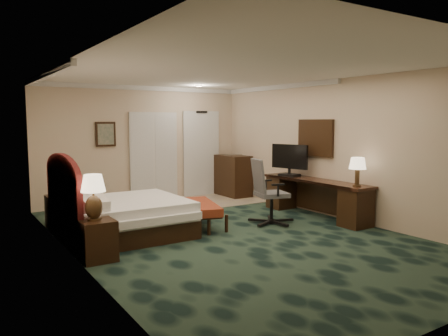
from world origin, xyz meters
TOP-DOWN VIEW (x-y plane):
  - floor at (0.00, 0.00)m, footprint 5.00×7.50m
  - ceiling at (0.00, 0.00)m, footprint 5.00×7.50m
  - wall_back at (0.00, 3.75)m, footprint 5.00×0.00m
  - wall_left at (-2.50, 0.00)m, footprint 0.00×7.50m
  - wall_right at (2.50, 0.00)m, footprint 0.00×7.50m
  - crown_molding at (0.00, 0.00)m, footprint 5.00×7.50m
  - tile_patch at (0.90, 2.90)m, footprint 3.20×1.70m
  - headboard at (-2.44, 1.00)m, footprint 0.12×2.00m
  - entry_door at (1.55, 3.72)m, footprint 1.02×0.06m
  - closet_doors at (0.25, 3.71)m, footprint 1.20×0.06m
  - wall_art at (-0.90, 3.71)m, footprint 0.45×0.06m
  - wall_mirror at (2.46, 0.60)m, footprint 0.05×0.95m
  - bed at (-1.46, 0.95)m, footprint 1.87×1.74m
  - nightstand_near at (-2.26, -0.08)m, footprint 0.45×0.51m
  - nightstand_far at (-2.25, 2.11)m, footprint 0.46×0.52m
  - lamp_near at (-2.28, -0.08)m, footprint 0.35×0.35m
  - lamp_far at (-2.29, 2.12)m, footprint 0.36×0.36m
  - bed_bench at (-0.13, 0.77)m, footprint 0.80×1.37m
  - desk at (2.20, 0.32)m, footprint 0.55×2.56m
  - tv at (2.15, 1.03)m, footprint 0.29×0.85m
  - desk_lamp at (2.19, -0.73)m, footprint 0.35×0.35m
  - desk_chair at (1.09, 0.30)m, footprint 0.85×0.82m
  - minibar at (2.18, 3.20)m, footprint 0.54×0.98m

SIDE VIEW (x-z plane):
  - floor at x=0.00m, z-range 0.00..0.00m
  - tile_patch at x=0.90m, z-range 0.00..0.01m
  - bed_bench at x=-0.13m, z-range 0.00..0.44m
  - nightstand_near at x=-2.26m, z-range 0.00..0.56m
  - nightstand_far at x=-2.25m, z-range 0.00..0.57m
  - bed at x=-1.46m, z-range 0.00..0.59m
  - desk at x=2.20m, z-range 0.00..0.74m
  - minibar at x=2.18m, z-range 0.00..1.03m
  - desk_chair at x=1.09m, z-range 0.00..1.21m
  - headboard at x=-2.44m, z-range 0.00..1.40m
  - lamp_near at x=-2.28m, z-range 0.56..1.18m
  - lamp_far at x=-2.29m, z-range 0.57..1.17m
  - desk_lamp at x=2.19m, z-range 0.74..1.26m
  - entry_door at x=1.55m, z-range -0.04..2.14m
  - closet_doors at x=0.25m, z-range 0.00..2.10m
  - tv at x=2.15m, z-range 0.74..1.41m
  - wall_back at x=0.00m, z-range 0.00..2.70m
  - wall_left at x=-2.50m, z-range 0.00..2.70m
  - wall_right at x=2.50m, z-range 0.00..2.70m
  - wall_mirror at x=2.46m, z-range 1.18..1.93m
  - wall_art at x=-0.90m, z-range 1.33..1.88m
  - crown_molding at x=0.00m, z-range 2.60..2.70m
  - ceiling at x=0.00m, z-range 2.70..2.70m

